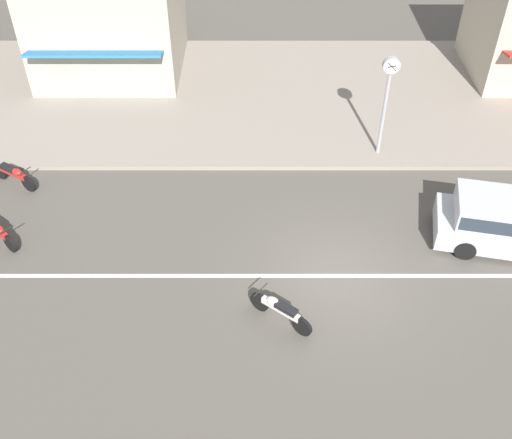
{
  "coord_description": "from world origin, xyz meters",
  "views": [
    {
      "loc": [
        -2.31,
        -11.63,
        12.28
      ],
      "look_at": [
        -2.35,
        1.5,
        0.8
      ],
      "focal_mm": 42.0,
      "sensor_mm": 36.0,
      "label": 1
    }
  ],
  "objects": [
    {
      "name": "motorcycle_1",
      "position": [
        -1.69,
        -1.6,
        0.42
      ],
      "size": [
        1.58,
        1.24,
        0.8
      ],
      "color": "black",
      "rests_on": "ground"
    },
    {
      "name": "ground_plane",
      "position": [
        0.0,
        0.0,
        0.0
      ],
      "size": [
        160.0,
        160.0,
        0.0
      ],
      "primitive_type": "plane",
      "color": "#544F47"
    },
    {
      "name": "lane_centre_stripe",
      "position": [
        0.0,
        0.0,
        0.0
      ],
      "size": [
        50.4,
        0.14,
        0.01
      ],
      "primitive_type": "cube",
      "color": "silver",
      "rests_on": "ground"
    },
    {
      "name": "motorcycle_2",
      "position": [
        -10.32,
        4.2,
        0.42
      ],
      "size": [
        1.69,
        1.1,
        0.8
      ],
      "color": "black",
      "rests_on": "ground"
    },
    {
      "name": "street_clock",
      "position": [
        2.0,
        5.89,
        2.75
      ],
      "size": [
        0.56,
        0.22,
        3.61
      ],
      "color": "#9E9EA3",
      "rests_on": "kerb_strip"
    },
    {
      "name": "kerb_strip",
      "position": [
        0.0,
        9.99,
        0.07
      ],
      "size": [
        68.0,
        10.0,
        0.15
      ],
      "primitive_type": "cube",
      "color": "gray",
      "rests_on": "ground"
    },
    {
      "name": "shopfront_mid_block",
      "position": [
        -8.4,
        12.45,
        2.72
      ],
      "size": [
        5.87,
        6.39,
        5.12
      ],
      "color": "#B2A893",
      "rests_on": "kerb_strip"
    }
  ]
}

